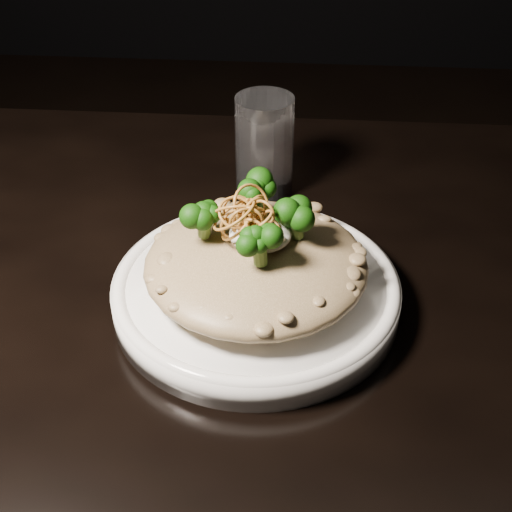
# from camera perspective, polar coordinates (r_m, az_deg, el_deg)

# --- Properties ---
(table) EXTENTS (1.10, 0.80, 0.75)m
(table) POSITION_cam_1_polar(r_m,az_deg,el_deg) (0.71, -6.20, -9.28)
(table) COLOR black
(table) RESTS_ON ground
(plate) EXTENTS (0.26, 0.26, 0.03)m
(plate) POSITION_cam_1_polar(r_m,az_deg,el_deg) (0.64, 0.00, -2.97)
(plate) COLOR white
(plate) RESTS_ON table
(risotto) EXTENTS (0.20, 0.20, 0.04)m
(risotto) POSITION_cam_1_polar(r_m,az_deg,el_deg) (0.62, -0.00, -0.63)
(risotto) COLOR brown
(risotto) RESTS_ON plate
(broccoli) EXTENTS (0.13, 0.13, 0.05)m
(broccoli) POSITION_cam_1_polar(r_m,az_deg,el_deg) (0.60, -0.11, 3.06)
(broccoli) COLOR black
(broccoli) RESTS_ON risotto
(cheese) EXTENTS (0.05, 0.05, 0.02)m
(cheese) POSITION_cam_1_polar(r_m,az_deg,el_deg) (0.61, 0.34, 1.77)
(cheese) COLOR white
(cheese) RESTS_ON risotto
(shallots) EXTENTS (0.05, 0.05, 0.03)m
(shallots) POSITION_cam_1_polar(r_m,az_deg,el_deg) (0.59, -0.55, 3.60)
(shallots) COLOR brown
(shallots) RESTS_ON cheese
(drinking_glass) EXTENTS (0.08, 0.08, 0.11)m
(drinking_glass) POSITION_cam_1_polar(r_m,az_deg,el_deg) (0.79, 0.67, 8.81)
(drinking_glass) COLOR white
(drinking_glass) RESTS_ON table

